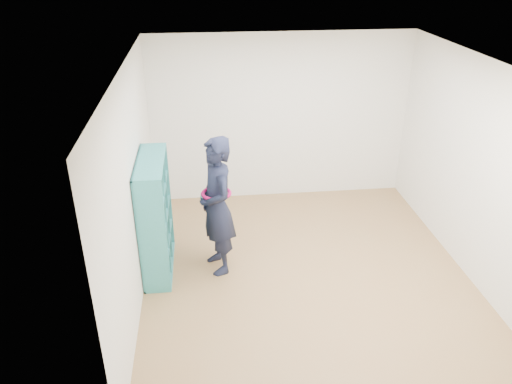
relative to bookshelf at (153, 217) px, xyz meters
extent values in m
plane|color=#986F45|center=(1.85, -0.36, -0.73)|extent=(4.50, 4.50, 0.00)
plane|color=white|center=(1.85, -0.36, 1.87)|extent=(4.50, 4.50, 0.00)
cube|color=white|center=(-0.15, -0.36, 0.57)|extent=(0.02, 4.50, 2.60)
cube|color=white|center=(3.85, -0.36, 0.57)|extent=(0.02, 4.50, 2.60)
cube|color=white|center=(1.85, 1.89, 0.57)|extent=(4.00, 0.02, 2.60)
cube|color=white|center=(1.85, -2.61, 0.57)|extent=(4.00, 0.02, 2.60)
cube|color=teal|center=(0.02, -0.54, 0.01)|extent=(0.32, 0.02, 1.48)
cube|color=teal|center=(0.02, 0.55, 0.01)|extent=(0.32, 0.02, 1.48)
cube|color=teal|center=(0.02, 0.00, -0.72)|extent=(0.32, 1.11, 0.02)
cube|color=teal|center=(0.02, 0.00, 0.74)|extent=(0.32, 1.11, 0.02)
cube|color=teal|center=(-0.13, 0.00, 0.01)|extent=(0.02, 1.11, 1.48)
cube|color=teal|center=(0.02, -0.17, 0.01)|extent=(0.30, 0.02, 1.44)
cube|color=teal|center=(0.02, 0.18, 0.01)|extent=(0.30, 0.02, 1.44)
cube|color=teal|center=(0.02, 0.00, -0.35)|extent=(0.30, 1.06, 0.02)
cube|color=teal|center=(0.02, 0.00, 0.01)|extent=(0.30, 1.06, 0.02)
cube|color=teal|center=(0.02, 0.00, 0.37)|extent=(0.30, 1.06, 0.02)
cube|color=beige|center=(0.04, -0.36, -0.67)|extent=(0.20, 0.13, 0.05)
cube|color=black|center=(0.05, -0.41, -0.24)|extent=(0.17, 0.15, 0.19)
cube|color=maroon|center=(0.05, -0.41, 0.15)|extent=(0.17, 0.15, 0.25)
cube|color=silver|center=(0.04, -0.36, 0.42)|extent=(0.20, 0.13, 0.08)
cube|color=navy|center=(0.05, -0.05, -0.57)|extent=(0.17, 0.15, 0.25)
cube|color=brown|center=(0.05, -0.05, -0.22)|extent=(0.17, 0.15, 0.24)
cube|color=#BFB28C|center=(0.04, 0.00, 0.05)|extent=(0.20, 0.13, 0.05)
cube|color=#26594C|center=(0.05, -0.05, 0.51)|extent=(0.17, 0.15, 0.26)
cube|color=beige|center=(0.05, 0.30, -0.57)|extent=(0.17, 0.15, 0.25)
cube|color=black|center=(0.04, 0.35, -0.31)|extent=(0.20, 0.13, 0.05)
cube|color=maroon|center=(0.05, 0.30, 0.16)|extent=(0.17, 0.15, 0.26)
cube|color=silver|center=(0.05, 0.30, 0.50)|extent=(0.17, 0.15, 0.23)
imported|color=black|center=(0.78, -0.09, 0.15)|extent=(0.59, 0.74, 1.76)
torus|color=#A60C51|center=(0.78, -0.09, 0.33)|extent=(0.45, 0.45, 0.04)
cube|color=silver|center=(0.61, -0.05, 0.27)|extent=(0.05, 0.09, 0.14)
cube|color=black|center=(0.61, -0.05, 0.27)|extent=(0.05, 0.09, 0.14)
camera|label=1|loc=(0.66, -5.41, 3.01)|focal=35.00mm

